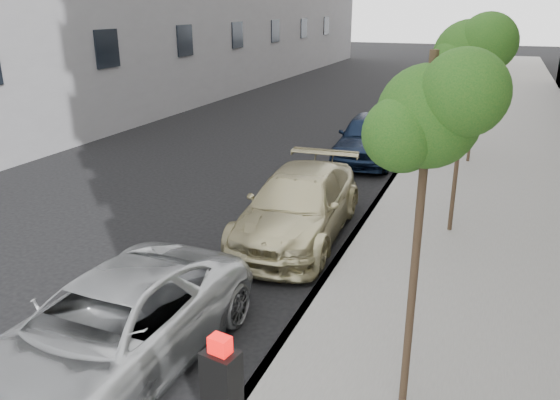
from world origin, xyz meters
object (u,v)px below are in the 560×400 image
Objects in this scene: tree_near at (431,118)px; tree_mid at (470,56)px; sedan_black at (396,116)px; sedan_rear at (417,93)px; minivan at (109,330)px; sedan_blue at (369,137)px; tree_far at (481,59)px; suv at (299,205)px.

tree_mid is (0.00, 6.50, 0.14)m from tree_near.
sedan_black is 6.28m from sedan_rear.
sedan_blue reaches higher than minivan.
sedan_black is (-3.33, 4.52, -2.88)m from tree_far.
minivan is at bearing -170.96° from tree_near.
tree_far reaches higher than suv.
tree_mid reaches higher than sedan_blue.
sedan_black is (0.80, 18.17, -0.07)m from minivan.
tree_mid reaches higher than tree_far.
tree_near is at bearing -79.57° from sedan_black.
tree_mid is at bearing -90.00° from tree_far.
tree_far is at bearing 90.00° from tree_mid.
suv is at bearing -90.32° from sedan_black.
tree_near is at bearing -76.84° from sedan_blue.
tree_near is 6.92m from suv.
suv is at bearing -86.15° from sedan_rear.
sedan_blue reaches higher than sedan_rear.
sedan_blue is at bearing -170.17° from tree_far.
sedan_blue is at bearing 86.57° from suv.
sedan_rear is at bearing 88.17° from sedan_blue.
sedan_blue is (0.00, 7.27, 0.05)m from suv.
sedan_rear is (0.80, 24.46, 0.03)m from minivan.
minivan is 18.19m from sedan_black.
tree_far is at bearing 8.00° from sedan_blue.
sedan_black is at bearing 106.80° from tree_mid.
tree_near is 1.17× the size of sedan_black.
sedan_blue is 5.10m from sedan_black.
tree_far is at bearing -69.03° from sedan_rear.
tree_near is 18.14m from sedan_black.
sedan_rear is at bearing 86.57° from suv.
minivan is at bearing -120.00° from tree_mid.
suv is (0.80, 5.81, 0.05)m from minivan.
sedan_blue is 11.37m from sedan_rear.
tree_mid reaches higher than sedan_black.
sedan_blue reaches higher than suv.
tree_far is at bearing 63.61° from suv.
suv is at bearing -157.90° from tree_mid.
tree_far reaches higher than sedan_rear.
tree_mid is at bearing 90.00° from tree_near.
tree_far is 0.79× the size of suv.
suv is 18.65m from sedan_rear.
sedan_rear is at bearing 89.68° from sedan_black.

